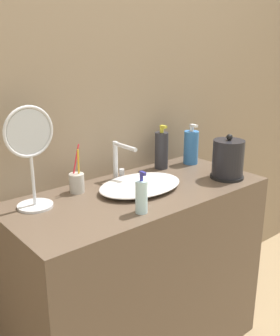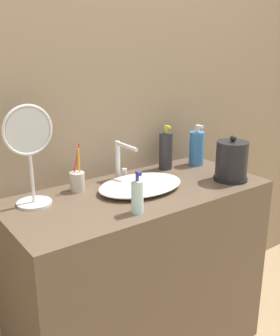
{
  "view_description": "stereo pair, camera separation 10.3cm",
  "coord_description": "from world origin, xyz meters",
  "px_view_note": "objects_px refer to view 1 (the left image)",
  "views": [
    {
      "loc": [
        -0.98,
        -0.93,
        1.42
      ],
      "look_at": [
        0.01,
        0.25,
        0.93
      ],
      "focal_mm": 42.0,
      "sensor_mm": 36.0,
      "label": 1
    },
    {
      "loc": [
        -0.9,
        -0.99,
        1.42
      ],
      "look_at": [
        0.01,
        0.25,
        0.93
      ],
      "focal_mm": 42.0,
      "sensor_mm": 36.0,
      "label": 2
    }
  ],
  "objects_px": {
    "faucet": "(119,158)",
    "electric_kettle": "(228,160)",
    "lotion_bottle": "(191,147)",
    "mouthwash_bottle": "(161,150)",
    "toothbrush_cup": "(77,182)",
    "shampoo_bottle": "(141,196)",
    "vanity_mirror": "(31,152)"
  },
  "relations": [
    {
      "from": "toothbrush_cup",
      "to": "shampoo_bottle",
      "type": "xyz_separation_m",
      "value": [
        0.07,
        -0.33,
        0.02
      ]
    },
    {
      "from": "faucet",
      "to": "mouthwash_bottle",
      "type": "xyz_separation_m",
      "value": [
        0.26,
        0.01,
        -0.01
      ]
    },
    {
      "from": "faucet",
      "to": "vanity_mirror",
      "type": "xyz_separation_m",
      "value": [
        -0.43,
        -0.04,
        0.11
      ]
    },
    {
      "from": "mouthwash_bottle",
      "to": "vanity_mirror",
      "type": "bearing_deg",
      "value": -175.8
    },
    {
      "from": "electric_kettle",
      "to": "lotion_bottle",
      "type": "height_order",
      "value": "same"
    },
    {
      "from": "faucet",
      "to": "vanity_mirror",
      "type": "relative_size",
      "value": 0.46
    },
    {
      "from": "lotion_bottle",
      "to": "shampoo_bottle",
      "type": "distance_m",
      "value": 0.66
    },
    {
      "from": "faucet",
      "to": "mouthwash_bottle",
      "type": "bearing_deg",
      "value": 1.86
    },
    {
      "from": "electric_kettle",
      "to": "lotion_bottle",
      "type": "xyz_separation_m",
      "value": [
        0.04,
        0.26,
        0.0
      ]
    },
    {
      "from": "toothbrush_cup",
      "to": "vanity_mirror",
      "type": "xyz_separation_m",
      "value": [
        -0.2,
        -0.03,
        0.17
      ]
    },
    {
      "from": "faucet",
      "to": "electric_kettle",
      "type": "relative_size",
      "value": 0.85
    },
    {
      "from": "faucet",
      "to": "electric_kettle",
      "type": "distance_m",
      "value": 0.49
    },
    {
      "from": "faucet",
      "to": "toothbrush_cup",
      "type": "distance_m",
      "value": 0.23
    },
    {
      "from": "electric_kettle",
      "to": "mouthwash_bottle",
      "type": "height_order",
      "value": "mouthwash_bottle"
    },
    {
      "from": "electric_kettle",
      "to": "mouthwash_bottle",
      "type": "distance_m",
      "value": 0.33
    },
    {
      "from": "faucet",
      "to": "toothbrush_cup",
      "type": "height_order",
      "value": "toothbrush_cup"
    },
    {
      "from": "lotion_bottle",
      "to": "mouthwash_bottle",
      "type": "height_order",
      "value": "mouthwash_bottle"
    },
    {
      "from": "vanity_mirror",
      "to": "shampoo_bottle",
      "type": "bearing_deg",
      "value": -47.06
    },
    {
      "from": "faucet",
      "to": "electric_kettle",
      "type": "height_order",
      "value": "electric_kettle"
    },
    {
      "from": "faucet",
      "to": "mouthwash_bottle",
      "type": "distance_m",
      "value": 0.26
    },
    {
      "from": "lotion_bottle",
      "to": "vanity_mirror",
      "type": "height_order",
      "value": "vanity_mirror"
    },
    {
      "from": "shampoo_bottle",
      "to": "mouthwash_bottle",
      "type": "relative_size",
      "value": 0.74
    },
    {
      "from": "vanity_mirror",
      "to": "electric_kettle",
      "type": "bearing_deg",
      "value": -16.82
    },
    {
      "from": "toothbrush_cup",
      "to": "shampoo_bottle",
      "type": "distance_m",
      "value": 0.34
    },
    {
      "from": "mouthwash_bottle",
      "to": "faucet",
      "type": "bearing_deg",
      "value": -178.14
    },
    {
      "from": "toothbrush_cup",
      "to": "mouthwash_bottle",
      "type": "height_order",
      "value": "mouthwash_bottle"
    },
    {
      "from": "electric_kettle",
      "to": "vanity_mirror",
      "type": "relative_size",
      "value": 0.53
    },
    {
      "from": "mouthwash_bottle",
      "to": "vanity_mirror",
      "type": "xyz_separation_m",
      "value": [
        -0.69,
        -0.05,
        0.12
      ]
    },
    {
      "from": "toothbrush_cup",
      "to": "vanity_mirror",
      "type": "bearing_deg",
      "value": -170.7
    },
    {
      "from": "faucet",
      "to": "shampoo_bottle",
      "type": "relative_size",
      "value": 1.1
    },
    {
      "from": "electric_kettle",
      "to": "toothbrush_cup",
      "type": "relative_size",
      "value": 1.02
    },
    {
      "from": "toothbrush_cup",
      "to": "shampoo_bottle",
      "type": "height_order",
      "value": "toothbrush_cup"
    }
  ]
}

